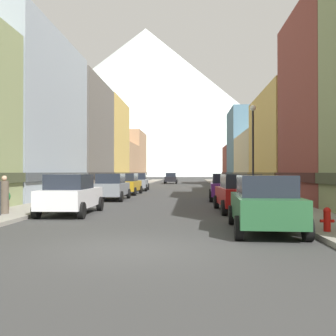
% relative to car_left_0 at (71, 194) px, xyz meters
% --- Properties ---
extents(ground_plane, '(400.00, 400.00, 0.00)m').
position_rel_car_left_0_xyz_m(ground_plane, '(3.80, -7.53, -0.90)').
color(ground_plane, '#383838').
extents(sidewalk_left, '(2.50, 100.00, 0.15)m').
position_rel_car_left_0_xyz_m(sidewalk_left, '(-2.45, 27.47, -0.82)').
color(sidewalk_left, gray).
rests_on(sidewalk_left, ground).
extents(sidewalk_right, '(2.50, 100.00, 0.15)m').
position_rel_car_left_0_xyz_m(sidewalk_right, '(10.05, 27.47, -0.82)').
color(sidewalk_right, gray).
rests_on(sidewalk_right, ground).
extents(storefront_left_1, '(7.19, 12.76, 11.63)m').
position_rel_car_left_0_xyz_m(storefront_left_1, '(-7.15, 10.09, 4.73)').
color(storefront_left_1, '#99A5B2').
rests_on(storefront_left_1, ground).
extents(storefront_left_2, '(7.26, 11.66, 11.39)m').
position_rel_car_left_0_xyz_m(storefront_left_2, '(-7.18, 22.85, 4.62)').
color(storefront_left_2, '#66605B').
rests_on(storefront_left_2, ground).
extents(storefront_left_3, '(7.22, 11.49, 11.50)m').
position_rel_car_left_0_xyz_m(storefront_left_3, '(-7.16, 34.74, 4.67)').
color(storefront_left_3, '#D8B259').
rests_on(storefront_left_3, ground).
extents(storefront_left_4, '(7.26, 11.28, 6.53)m').
position_rel_car_left_0_xyz_m(storefront_left_4, '(-7.18, 46.28, 2.24)').
color(storefront_left_4, tan).
rests_on(storefront_left_4, ground).
extents(storefront_left_5, '(7.90, 11.51, 9.64)m').
position_rel_car_left_0_xyz_m(storefront_left_5, '(-7.50, 57.75, 3.76)').
color(storefront_left_5, tan).
rests_on(storefront_left_5, ground).
extents(storefront_right_2, '(7.47, 12.56, 8.66)m').
position_rel_car_left_0_xyz_m(storefront_right_2, '(14.89, 16.78, 3.27)').
color(storefront_right_2, '#D8B259').
rests_on(storefront_right_2, ground).
extents(storefront_right_3, '(9.17, 13.42, 6.44)m').
position_rel_car_left_0_xyz_m(storefront_right_3, '(15.73, 29.91, 2.20)').
color(storefront_right_3, beige).
rests_on(storefront_right_3, ground).
extents(storefront_right_4, '(8.80, 9.85, 11.23)m').
position_rel_car_left_0_xyz_m(storefront_right_4, '(15.55, 41.74, 4.54)').
color(storefront_right_4, slate).
rests_on(storefront_right_4, ground).
extents(storefront_right_5, '(8.57, 8.03, 6.40)m').
position_rel_car_left_0_xyz_m(storefront_right_5, '(15.44, 50.89, 2.18)').
color(storefront_right_5, brown).
rests_on(storefront_right_5, ground).
extents(car_left_0, '(2.09, 4.41, 1.78)m').
position_rel_car_left_0_xyz_m(car_left_0, '(0.00, 0.00, 0.00)').
color(car_left_0, silver).
rests_on(car_left_0, ground).
extents(car_left_1, '(2.11, 4.42, 1.78)m').
position_rel_car_left_0_xyz_m(car_left_1, '(0.00, 8.90, 0.00)').
color(car_left_1, slate).
rests_on(car_left_1, ground).
extents(car_left_2, '(2.14, 4.44, 1.78)m').
position_rel_car_left_0_xyz_m(car_left_2, '(-0.00, 15.42, 0.00)').
color(car_left_2, '#B28419').
rests_on(car_left_2, ground).
extents(car_left_3, '(2.25, 4.48, 1.78)m').
position_rel_car_left_0_xyz_m(car_left_3, '(0.00, 22.40, 0.00)').
color(car_left_3, slate).
rests_on(car_left_3, ground).
extents(car_right_0, '(2.25, 4.49, 1.78)m').
position_rel_car_left_0_xyz_m(car_right_0, '(7.60, -4.57, 0.00)').
color(car_right_0, '#265933').
rests_on(car_right_0, ground).
extents(car_right_1, '(2.19, 4.46, 1.78)m').
position_rel_car_left_0_xyz_m(car_right_1, '(7.60, 1.59, 0.00)').
color(car_right_1, '#9E1111').
rests_on(car_right_1, ground).
extents(car_right_2, '(2.23, 4.47, 1.78)m').
position_rel_car_left_0_xyz_m(car_right_2, '(7.60, 9.22, 0.00)').
color(car_right_2, '#591E72').
rests_on(car_right_2, ground).
extents(car_driving_0, '(2.06, 4.40, 1.78)m').
position_rel_car_left_0_xyz_m(car_driving_0, '(2.20, 46.70, 0.00)').
color(car_driving_0, black).
rests_on(car_driving_0, ground).
extents(fire_hydrant_near, '(0.40, 0.22, 0.70)m').
position_rel_car_left_0_xyz_m(fire_hydrant_near, '(9.25, -5.35, -0.37)').
color(fire_hydrant_near, red).
rests_on(fire_hydrant_near, sidewalk_right).
extents(parking_meter_near, '(0.14, 0.10, 1.33)m').
position_rel_car_left_0_xyz_m(parking_meter_near, '(9.55, -1.09, 0.11)').
color(parking_meter_near, '#595960').
rests_on(parking_meter_near, sidewalk_right).
extents(trash_bin_right, '(0.59, 0.59, 0.98)m').
position_rel_car_left_0_xyz_m(trash_bin_right, '(10.15, 2.16, -0.26)').
color(trash_bin_right, '#4C5156').
rests_on(trash_bin_right, sidewalk_right).
extents(potted_plant_0, '(0.68, 0.68, 1.02)m').
position_rel_car_left_0_xyz_m(potted_plant_0, '(-3.20, 6.98, -0.18)').
color(potted_plant_0, '#4C4C51').
rests_on(potted_plant_0, sidewalk_left).
extents(potted_plant_1, '(0.59, 0.59, 0.91)m').
position_rel_car_left_0_xyz_m(potted_plant_1, '(-3.20, 0.31, -0.26)').
color(potted_plant_1, brown).
rests_on(potted_plant_1, sidewalk_left).
extents(pedestrian_1, '(0.36, 0.36, 1.58)m').
position_rel_car_left_0_xyz_m(pedestrian_1, '(-2.45, -1.17, -0.02)').
color(pedestrian_1, brown).
rests_on(pedestrian_1, sidewalk_left).
extents(streetlamp_right, '(0.36, 0.36, 5.86)m').
position_rel_car_left_0_xyz_m(streetlamp_right, '(9.15, 7.17, 3.09)').
color(streetlamp_right, black).
rests_on(streetlamp_right, sidewalk_right).
extents(mountain_backdrop, '(236.89, 236.89, 102.73)m').
position_rel_car_left_0_xyz_m(mountain_backdrop, '(-25.38, 252.47, 50.46)').
color(mountain_backdrop, silver).
rests_on(mountain_backdrop, ground).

